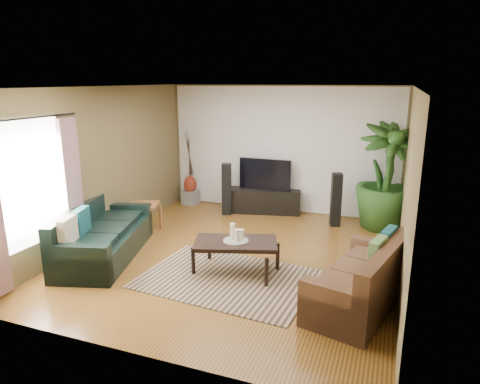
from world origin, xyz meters
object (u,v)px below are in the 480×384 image
at_px(sofa_right, 360,274).
at_px(speaker_right, 336,200).
at_px(television, 265,174).
at_px(pedestal, 191,197).
at_px(tv_stand, 265,201).
at_px(speaker_left, 227,189).
at_px(potted_plant, 386,176).
at_px(vase, 190,185).
at_px(coffee_table, 236,257).
at_px(side_table, 145,217).
at_px(sofa_left, 105,232).

relative_size(sofa_right, speaker_right, 1.72).
height_order(television, pedestal, television).
bearing_deg(television, tv_stand, 180.00).
distance_m(speaker_left, potted_plant, 3.23).
distance_m(tv_stand, vase, 1.80).
bearing_deg(potted_plant, pedestal, 177.94).
distance_m(coffee_table, television, 3.12).
relative_size(pedestal, side_table, 0.59).
bearing_deg(speaker_left, potted_plant, -13.63).
height_order(speaker_right, potted_plant, potted_plant).
bearing_deg(pedestal, coffee_table, -53.01).
height_order(tv_stand, potted_plant, potted_plant).
height_order(sofa_left, pedestal, sofa_left).
height_order(sofa_left, coffee_table, sofa_left).
distance_m(coffee_table, vase, 3.79).
height_order(speaker_left, pedestal, speaker_left).
bearing_deg(tv_stand, speaker_left, -163.69).
xyz_separation_m(coffee_table, vase, (-2.28, 3.02, 0.22)).
distance_m(coffee_table, tv_stand, 3.06).
distance_m(pedestal, side_table, 1.94).
relative_size(sofa_right, television, 1.61).
relative_size(speaker_right, potted_plant, 0.52).
bearing_deg(potted_plant, sofa_right, -92.90).
bearing_deg(tv_stand, sofa_left, -130.54).
height_order(television, side_table, television).
xyz_separation_m(sofa_left, speaker_right, (3.29, 2.85, 0.10)).
relative_size(speaker_right, pedestal, 3.29).
height_order(tv_stand, pedestal, tv_stand).
bearing_deg(television, potted_plant, -3.55).
distance_m(sofa_left, sofa_right, 4.02).
xyz_separation_m(sofa_left, sofa_right, (4.02, -0.17, 0.00)).
bearing_deg(tv_stand, sofa_right, -68.10).
height_order(sofa_right, coffee_table, sofa_right).
height_order(sofa_left, vase, sofa_left).
distance_m(coffee_table, potted_plant, 3.57).
distance_m(television, speaker_right, 1.64).
bearing_deg(speaker_left, sofa_right, -62.55).
xyz_separation_m(sofa_right, potted_plant, (0.16, 3.22, 0.60)).
distance_m(potted_plant, vase, 4.29).
height_order(tv_stand, side_table, side_table).
bearing_deg(sofa_left, potted_plant, -69.84).
height_order(sofa_left, tv_stand, sofa_left).
distance_m(television, speaker_left, 0.88).
bearing_deg(side_table, coffee_table, -25.57).
bearing_deg(speaker_right, television, 150.07).
bearing_deg(sofa_right, potted_plant, -168.38).
xyz_separation_m(television, speaker_right, (1.57, -0.35, -0.32)).
bearing_deg(speaker_right, pedestal, 156.73).
xyz_separation_m(sofa_left, tv_stand, (1.72, 3.21, -0.17)).
xyz_separation_m(sofa_left, potted_plant, (4.18, 3.05, 0.60)).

